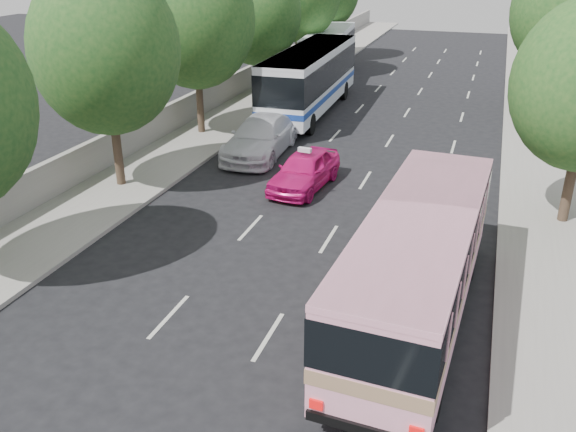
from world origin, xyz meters
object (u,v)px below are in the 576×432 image
at_px(tour_coach_front, 311,75).
at_px(white_pickup, 260,137).
at_px(pink_bus, 419,257).
at_px(pink_taxi, 305,170).
at_px(tour_coach_rear, 329,49).

bearing_deg(tour_coach_front, white_pickup, -91.56).
xyz_separation_m(white_pickup, tour_coach_front, (0.00, 8.27, 1.38)).
xyz_separation_m(pink_bus, pink_taxi, (-5.68, 8.49, -1.22)).
xyz_separation_m(tour_coach_front, tour_coach_rear, (-1.80, 10.68, -0.22)).
xyz_separation_m(pink_taxi, white_pickup, (-3.27, 3.46, 0.11)).
relative_size(pink_taxi, tour_coach_front, 0.36).
height_order(pink_bus, pink_taxi, pink_bus).
bearing_deg(pink_taxi, tour_coach_front, 111.25).
relative_size(white_pickup, tour_coach_front, 0.48).
bearing_deg(tour_coach_front, pink_taxi, -75.98).
bearing_deg(pink_bus, tour_coach_front, 117.10).
xyz_separation_m(white_pickup, tour_coach_rear, (-1.80, 18.95, 1.16)).
bearing_deg(white_pickup, tour_coach_front, 87.52).
xyz_separation_m(pink_bus, tour_coach_front, (-8.95, 20.22, 0.27)).
distance_m(white_pickup, tour_coach_front, 8.38).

